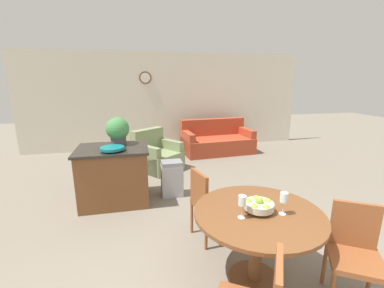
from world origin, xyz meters
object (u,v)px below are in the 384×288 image
dining_table (257,228)px  wine_glass_right (284,198)px  trash_bin (172,178)px  teal_bowl (112,148)px  fruit_bowl (259,205)px  dining_chair_far_side (208,201)px  kitchen_island (114,175)px  wine_glass_left (242,202)px  couch (217,141)px  potted_plant (118,130)px  dining_chair_near_right (355,250)px  armchair (157,156)px

dining_table → wine_glass_right: (0.19, -0.09, 0.33)m
trash_bin → teal_bowl: bearing=-165.6°
fruit_bowl → dining_table: bearing=8.2°
dining_chair_far_side → kitchen_island: size_ratio=0.82×
wine_glass_left → trash_bin: 2.31m
fruit_bowl → couch: 4.76m
dining_table → dining_chair_far_side: (-0.26, 0.79, -0.08)m
fruit_bowl → potted_plant: potted_plant is taller
fruit_bowl → potted_plant: 2.70m
dining_chair_near_right → trash_bin: bearing=-31.7°
dining_chair_far_side → trash_bin: size_ratio=1.47×
dining_table → couch: (1.08, 4.60, -0.29)m
potted_plant → armchair: potted_plant is taller
armchair → potted_plant: bearing=-157.2°
dining_chair_far_side → trash_bin: 1.38m
teal_bowl → potted_plant: size_ratio=0.79×
teal_bowl → couch: teal_bowl is taller
dining_table → trash_bin: 2.22m
wine_glass_right → kitchen_island: bearing=126.9°
dining_chair_far_side → wine_glass_left: size_ratio=4.23×
wine_glass_right → potted_plant: 2.87m
dining_chair_far_side → teal_bowl: (-1.17, 1.11, 0.45)m
dining_chair_near_right → teal_bowl: size_ratio=2.55×
dining_chair_near_right → kitchen_island: (-2.20, 2.48, -0.05)m
wine_glass_left → armchair: wine_glass_left is taller
wine_glass_right → potted_plant: bearing=123.0°
wine_glass_left → kitchen_island: wine_glass_left is taller
dining_table → armchair: 3.63m
potted_plant → armchair: (0.71, 1.25, -0.86)m
trash_bin → armchair: (-0.14, 1.42, -0.01)m
fruit_bowl → wine_glass_right: 0.23m
fruit_bowl → kitchen_island: 2.58m
teal_bowl → fruit_bowl: bearing=-52.9°
dining_chair_far_side → trash_bin: dining_chair_far_side is taller
dining_chair_far_side → couch: 4.04m
kitchen_island → armchair: (0.80, 1.46, -0.16)m
wine_glass_left → kitchen_island: size_ratio=0.19×
dining_chair_far_side → kitchen_island: (-1.19, 1.31, -0.05)m
teal_bowl → armchair: size_ratio=0.30×
kitchen_island → dining_table: bearing=-55.3°
potted_plant → trash_bin: size_ratio=0.73×
fruit_bowl → wine_glass_right: wine_glass_right is taller
dining_table → teal_bowl: 2.41m
dining_chair_far_side → wine_glass_left: wine_glass_left is taller
wine_glass_right → fruit_bowl: bearing=154.6°
potted_plant → kitchen_island: bearing=-113.4°
potted_plant → trash_bin: 1.21m
teal_bowl → couch: size_ratio=0.18×
kitchen_island → trash_bin: 0.95m
teal_bowl → trash_bin: teal_bowl is taller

